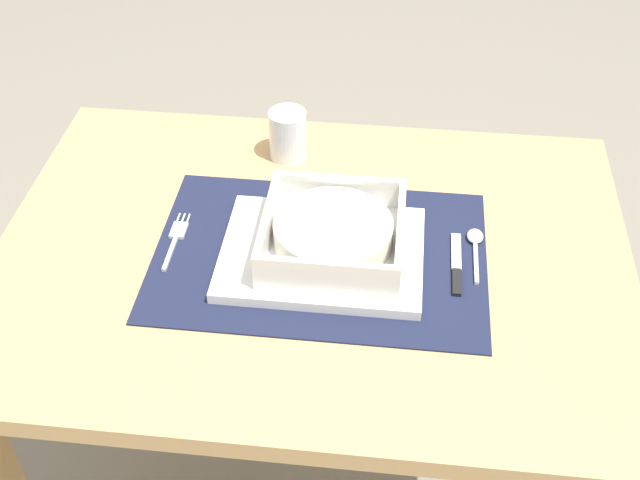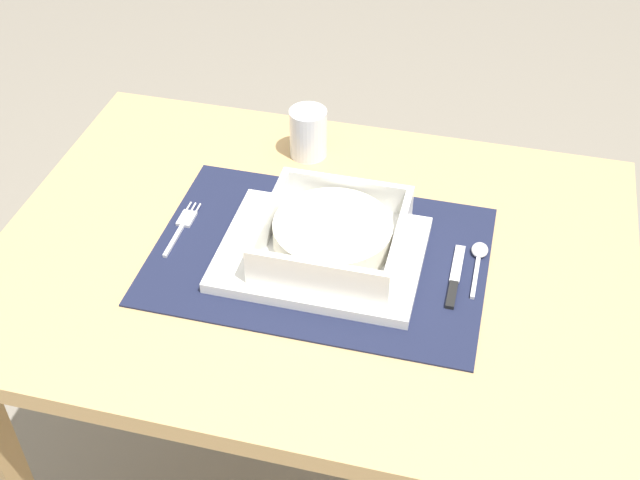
{
  "view_description": "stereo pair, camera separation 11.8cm",
  "coord_description": "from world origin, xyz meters",
  "px_view_note": "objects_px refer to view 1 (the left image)",
  "views": [
    {
      "loc": [
        0.11,
        -0.89,
        1.54
      ],
      "look_at": [
        0.01,
        -0.01,
        0.76
      ],
      "focal_mm": 46.49,
      "sensor_mm": 36.0,
      "label": 1
    },
    {
      "loc": [
        0.23,
        -0.87,
        1.54
      ],
      "look_at": [
        0.01,
        -0.01,
        0.76
      ],
      "focal_mm": 46.49,
      "sensor_mm": 36.0,
      "label": 2
    }
  ],
  "objects_px": {
    "dining_table": "(312,306)",
    "drinking_glass": "(288,137)",
    "spoon": "(475,242)",
    "porridge_bowl": "(333,235)",
    "butter_knife": "(456,267)",
    "fork": "(176,237)"
  },
  "relations": [
    {
      "from": "dining_table",
      "to": "porridge_bowl",
      "type": "xyz_separation_m",
      "value": [
        0.03,
        -0.01,
        0.16
      ]
    },
    {
      "from": "porridge_bowl",
      "to": "butter_knife",
      "type": "bearing_deg",
      "value": -2.7
    },
    {
      "from": "spoon",
      "to": "drinking_glass",
      "type": "xyz_separation_m",
      "value": [
        -0.3,
        0.2,
        0.03
      ]
    },
    {
      "from": "fork",
      "to": "porridge_bowl",
      "type": "bearing_deg",
      "value": -1.77
    },
    {
      "from": "dining_table",
      "to": "fork",
      "type": "bearing_deg",
      "value": 179.08
    },
    {
      "from": "porridge_bowl",
      "to": "spoon",
      "type": "distance_m",
      "value": 0.21
    },
    {
      "from": "dining_table",
      "to": "drinking_glass",
      "type": "relative_size",
      "value": 11.05
    },
    {
      "from": "fork",
      "to": "butter_knife",
      "type": "relative_size",
      "value": 0.99
    },
    {
      "from": "drinking_glass",
      "to": "porridge_bowl",
      "type": "bearing_deg",
      "value": -67.77
    },
    {
      "from": "dining_table",
      "to": "drinking_glass",
      "type": "distance_m",
      "value": 0.29
    },
    {
      "from": "porridge_bowl",
      "to": "spoon",
      "type": "relative_size",
      "value": 1.73
    },
    {
      "from": "dining_table",
      "to": "fork",
      "type": "distance_m",
      "value": 0.23
    },
    {
      "from": "spoon",
      "to": "drinking_glass",
      "type": "distance_m",
      "value": 0.36
    },
    {
      "from": "fork",
      "to": "drinking_glass",
      "type": "xyz_separation_m",
      "value": [
        0.13,
        0.23,
        0.03
      ]
    },
    {
      "from": "butter_knife",
      "to": "fork",
      "type": "bearing_deg",
      "value": 178.97
    },
    {
      "from": "fork",
      "to": "spoon",
      "type": "bearing_deg",
      "value": 5.98
    },
    {
      "from": "spoon",
      "to": "dining_table",
      "type": "bearing_deg",
      "value": -169.15
    },
    {
      "from": "drinking_glass",
      "to": "fork",
      "type": "bearing_deg",
      "value": -120.16
    },
    {
      "from": "porridge_bowl",
      "to": "spoon",
      "type": "bearing_deg",
      "value": 13.27
    },
    {
      "from": "fork",
      "to": "spoon",
      "type": "xyz_separation_m",
      "value": [
        0.44,
        0.04,
        0.0
      ]
    },
    {
      "from": "fork",
      "to": "butter_knife",
      "type": "xyz_separation_m",
      "value": [
        0.41,
        -0.02,
        0.0
      ]
    },
    {
      "from": "porridge_bowl",
      "to": "drinking_glass",
      "type": "height_order",
      "value": "drinking_glass"
    }
  ]
}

